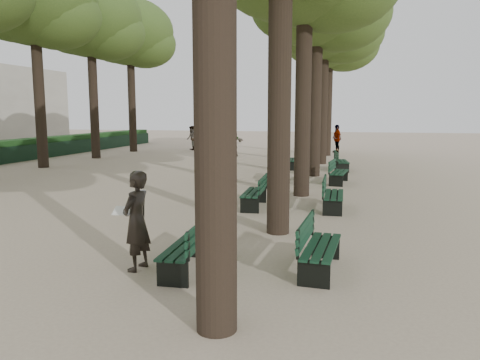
# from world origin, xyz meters

# --- Properties ---
(ground) EXTENTS (120.00, 120.00, 0.00)m
(ground) POSITION_xyz_m (0.00, 0.00, 0.00)
(ground) COLOR #BEA98F
(ground) RESTS_ON ground
(tree_central_4) EXTENTS (6.00, 6.00, 9.95)m
(tree_central_4) POSITION_xyz_m (1.50, 18.00, 7.65)
(tree_central_4) COLOR #33261C
(tree_central_4) RESTS_ON ground
(tree_central_5) EXTENTS (6.00, 6.00, 9.95)m
(tree_central_5) POSITION_xyz_m (1.50, 23.00, 7.65)
(tree_central_5) COLOR #33261C
(tree_central_5) RESTS_ON ground
(tree_far_4) EXTENTS (6.00, 6.00, 10.45)m
(tree_far_4) POSITION_xyz_m (-12.00, 18.00, 8.14)
(tree_far_4) COLOR #33261C
(tree_far_4) RESTS_ON ground
(tree_far_5) EXTENTS (6.00, 6.00, 10.45)m
(tree_far_5) POSITION_xyz_m (-12.00, 23.00, 8.14)
(tree_far_5) COLOR #33261C
(tree_far_5) RESTS_ON ground
(bench_left_0) EXTENTS (0.64, 1.82, 0.92)m
(bench_left_0) POSITION_xyz_m (0.37, 0.03, 0.27)
(bench_left_0) COLOR black
(bench_left_0) RESTS_ON ground
(bench_left_1) EXTENTS (0.66, 1.83, 0.92)m
(bench_left_1) POSITION_xyz_m (0.37, 5.69, 0.27)
(bench_left_1) COLOR black
(bench_left_1) RESTS_ON ground
(bench_left_2) EXTENTS (0.73, 1.84, 0.92)m
(bench_left_2) POSITION_xyz_m (0.37, 10.97, 0.27)
(bench_left_2) COLOR black
(bench_left_2) RESTS_ON ground
(bench_left_3) EXTENTS (0.73, 1.84, 0.92)m
(bench_left_3) POSITION_xyz_m (0.37, 15.41, 0.27)
(bench_left_3) COLOR black
(bench_left_3) RESTS_ON ground
(bench_right_0) EXTENTS (0.68, 1.83, 0.92)m
(bench_right_0) POSITION_xyz_m (2.63, 0.53, 0.27)
(bench_right_0) COLOR black
(bench_right_0) RESTS_ON ground
(bench_right_1) EXTENTS (0.60, 1.81, 0.92)m
(bench_right_1) POSITION_xyz_m (2.63, 5.86, 0.27)
(bench_right_1) COLOR black
(bench_right_1) RESTS_ON ground
(bench_right_2) EXTENTS (0.76, 1.85, 0.92)m
(bench_right_2) POSITION_xyz_m (2.63, 10.99, 0.27)
(bench_right_2) COLOR black
(bench_right_2) RESTS_ON ground
(bench_right_3) EXTENTS (0.81, 1.86, 0.92)m
(bench_right_3) POSITION_xyz_m (2.63, 15.17, 0.27)
(bench_right_3) COLOR black
(bench_right_3) RESTS_ON ground
(man_with_map) EXTENTS (0.66, 0.75, 1.76)m
(man_with_map) POSITION_xyz_m (-0.51, -0.10, 0.88)
(man_with_map) COLOR black
(man_with_map) RESTS_ON ground
(pedestrian_c) EXTENTS (0.86, 1.17, 1.91)m
(pedestrian_c) POSITION_xyz_m (2.04, 25.42, 0.96)
(pedestrian_c) COLOR #262628
(pedestrian_c) RESTS_ON ground
(pedestrian_d) EXTENTS (0.86, 0.36, 1.76)m
(pedestrian_d) POSITION_xyz_m (0.48, 24.59, 0.88)
(pedestrian_d) COLOR #262628
(pedestrian_d) RESTS_ON ground
(pedestrian_a) EXTENTS (0.74, 0.93, 1.78)m
(pedestrian_a) POSITION_xyz_m (-8.32, 24.94, 0.89)
(pedestrian_a) COLOR #262628
(pedestrian_a) RESTS_ON ground
(pedestrian_e) EXTENTS (1.41, 1.46, 1.80)m
(pedestrian_e) POSITION_xyz_m (-4.20, 21.08, 0.90)
(pedestrian_e) COLOR #262628
(pedestrian_e) RESTS_ON ground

